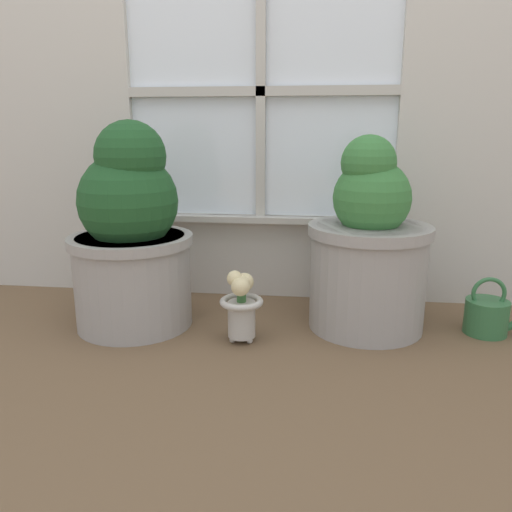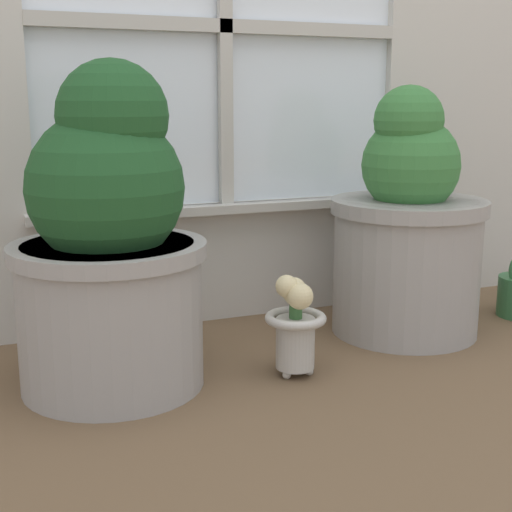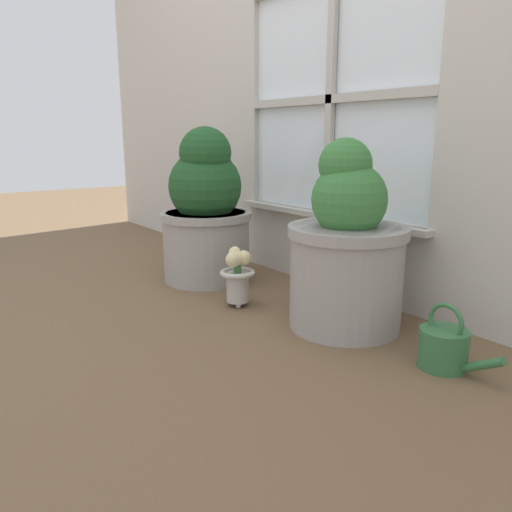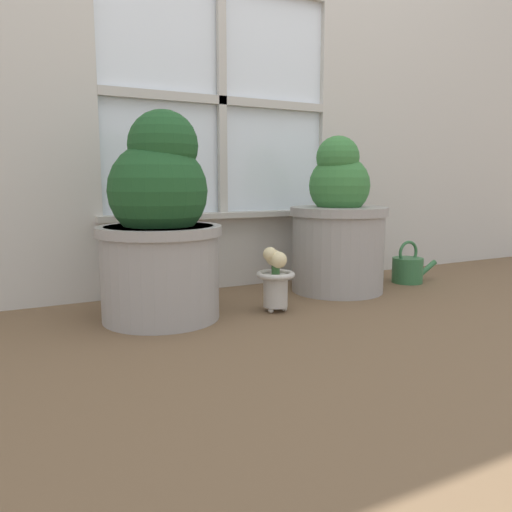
# 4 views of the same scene
# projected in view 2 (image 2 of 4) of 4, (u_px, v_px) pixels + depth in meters

# --- Properties ---
(ground_plane) EXTENTS (10.00, 10.00, 0.00)m
(ground_plane) POSITION_uv_depth(u_px,v_px,m) (318.00, 391.00, 1.55)
(ground_plane) COLOR brown
(potted_plant_left) EXTENTS (0.42, 0.42, 0.71)m
(potted_plant_left) POSITION_uv_depth(u_px,v_px,m) (109.00, 245.00, 1.52)
(potted_plant_left) COLOR #9E9993
(potted_plant_left) RESTS_ON ground_plane
(potted_plant_right) EXTENTS (0.41, 0.41, 0.66)m
(potted_plant_right) POSITION_uv_depth(u_px,v_px,m) (408.00, 232.00, 1.90)
(potted_plant_right) COLOR #9E9993
(potted_plant_right) RESTS_ON ground_plane
(flower_vase) EXTENTS (0.14, 0.14, 0.24)m
(flower_vase) POSITION_uv_depth(u_px,v_px,m) (295.00, 320.00, 1.62)
(flower_vase) COLOR #BCB7AD
(flower_vase) RESTS_ON ground_plane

